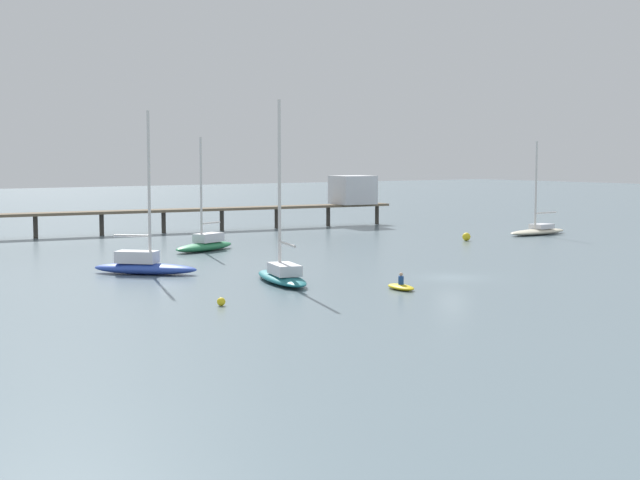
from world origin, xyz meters
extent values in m
plane|color=slate|center=(0.00, 0.00, 0.00)|extent=(400.00, 400.00, 0.00)
cube|color=brown|center=(0.00, 47.91, 2.55)|extent=(59.12, 9.51, 0.30)
cylinder|color=#38332D|center=(-14.21, 49.56, 1.20)|extent=(0.50, 0.50, 2.40)
cylinder|color=#38332D|center=(-7.10, 48.74, 1.20)|extent=(0.50, 0.50, 2.40)
cylinder|color=#38332D|center=(0.00, 47.91, 1.20)|extent=(0.50, 0.50, 2.40)
cylinder|color=#38332D|center=(7.10, 47.08, 1.20)|extent=(0.50, 0.50, 2.40)
cylinder|color=#38332D|center=(14.21, 46.25, 1.20)|extent=(0.50, 0.50, 2.40)
cylinder|color=#38332D|center=(21.31, 45.42, 1.20)|extent=(0.50, 0.50, 2.40)
cylinder|color=#38332D|center=(28.41, 44.60, 1.20)|extent=(0.50, 0.50, 2.40)
cube|color=silver|center=(24.81, 45.02, 4.48)|extent=(5.13, 5.13, 3.57)
ellipsoid|color=#2D4CB7|center=(-17.46, 14.61, 0.42)|extent=(7.13, 7.32, 0.83)
cube|color=silver|center=(-17.91, 15.08, 1.29)|extent=(3.19, 3.24, 0.90)
cylinder|color=silver|center=(-17.18, 14.32, 6.50)|extent=(0.22, 0.22, 11.32)
cylinder|color=silver|center=(-18.17, 15.35, 2.87)|extent=(2.10, 2.18, 0.17)
ellipsoid|color=beige|center=(33.25, 21.84, 0.32)|extent=(8.96, 3.13, 0.63)
cube|color=silver|center=(33.96, 21.89, 0.90)|extent=(2.52, 1.93, 0.53)
cylinder|color=silver|center=(32.81, 21.81, 5.50)|extent=(0.23, 0.23, 9.74)
cylinder|color=silver|center=(34.64, 21.94, 2.38)|extent=(3.67, 0.44, 0.18)
ellipsoid|color=#1E727A|center=(-11.67, 4.77, 0.33)|extent=(4.55, 8.95, 0.65)
cube|color=silver|center=(-11.85, 4.11, 1.02)|extent=(2.41, 3.48, 0.75)
cylinder|color=silver|center=(-11.55, 5.19, 6.68)|extent=(0.22, 0.22, 12.06)
cylinder|color=silver|center=(-12.02, 3.51, 2.82)|extent=(1.11, 3.40, 0.18)
ellipsoid|color=#287F4C|center=(-5.77, 27.25, 0.39)|extent=(7.93, 5.02, 0.79)
cube|color=silver|center=(-5.20, 27.50, 1.20)|extent=(3.25, 2.54, 0.81)
cylinder|color=silver|center=(-6.12, 27.10, 5.65)|extent=(0.21, 0.21, 9.72)
cylinder|color=silver|center=(-4.87, 27.64, 2.54)|extent=(2.57, 1.22, 0.17)
ellipsoid|color=yellow|center=(-7.01, -2.60, 0.17)|extent=(1.57, 2.80, 0.35)
cylinder|color=navy|center=(-7.01, -2.60, 0.62)|extent=(0.41, 0.41, 0.55)
sphere|color=tan|center=(-7.01, -2.60, 1.02)|extent=(0.24, 0.24, 0.24)
sphere|color=yellow|center=(21.38, 20.82, 0.42)|extent=(0.85, 0.85, 0.85)
sphere|color=yellow|center=(-20.05, -1.69, 0.25)|extent=(0.51, 0.51, 0.51)
camera|label=1|loc=(-46.85, -50.18, 8.91)|focal=52.94mm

